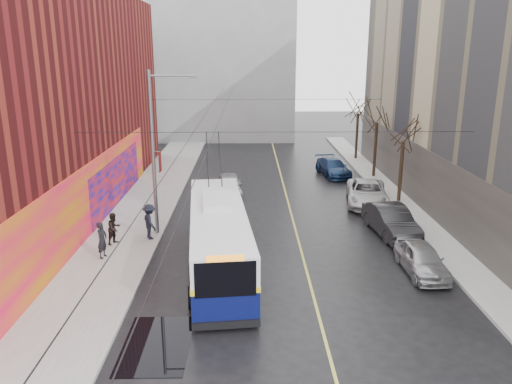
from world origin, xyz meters
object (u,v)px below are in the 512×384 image
parked_car_c (367,193)px  pedestrian_b (114,228)px  pedestrian_a (102,240)px  parked_car_d (333,167)px  tree_far (358,105)px  pedestrian_c (150,222)px  tree_near (404,130)px  following_car (229,185)px  trolleybus (219,237)px  tree_mid (378,113)px  parked_car_a (422,259)px  parked_car_b (391,221)px  streetlight_pole (156,150)px

parked_car_c → pedestrian_b: size_ratio=3.34×
pedestrian_a → parked_car_d: bearing=-25.6°
tree_far → pedestrian_c: tree_far is taller
tree_near → following_car: tree_near is taller
trolleybus → pedestrian_b: bearing=148.0°
pedestrian_a → pedestrian_c: pedestrian_c is taller
trolleybus → parked_car_d: trolleybus is taller
tree_mid → following_car: size_ratio=1.44×
tree_far → pedestrian_c: (-15.50, -20.93, -4.03)m
parked_car_a → parked_car_b: bearing=89.1°
parked_car_a → pedestrian_a: pedestrian_a is taller
tree_mid → pedestrian_a: size_ratio=3.69×
trolleybus → parked_car_c: bearing=41.3°
parked_car_c → tree_far: bearing=90.5°
pedestrian_a → trolleybus: bearing=-85.4°
pedestrian_c → parked_car_d: bearing=-70.2°
pedestrian_a → pedestrian_c: 3.13m
streetlight_pole → trolleybus: streetlight_pole is taller
tree_near → parked_car_c: (-2.27, -0.33, -4.20)m
tree_mid → parked_car_d: tree_mid is taller
pedestrian_c → tree_mid: bearing=-78.3°
tree_near → parked_car_d: size_ratio=1.33×
parked_car_a → pedestrian_a: 15.20m
parked_car_c → following_car: 9.56m
streetlight_pole → parked_car_d: 18.65m
pedestrian_a → parked_car_b: bearing=-63.7°
pedestrian_b → pedestrian_c: bearing=-37.5°
pedestrian_a → pedestrian_b: size_ratio=1.08×
trolleybus → following_car: (0.02, 12.14, -0.76)m
tree_far → trolleybus: size_ratio=0.55×
parked_car_a → following_car: following_car is taller
tree_mid → pedestrian_b: (-17.23, -14.63, -4.26)m
tree_far → parked_car_d: 8.34m
parked_car_a → parked_car_d: bearing=91.7°
parked_car_b → parked_car_a: bearing=-96.5°
tree_mid → tree_far: bearing=90.0°
tree_near → trolleybus: (-11.62, -10.40, -3.42)m
tree_near → following_car: 12.45m
tree_near → parked_car_c: 4.78m
trolleybus → parked_car_a: (9.38, -0.78, -0.86)m
parked_car_b → parked_car_d: bearing=87.1°
following_car → tree_near: bearing=-11.8°
streetlight_pole → parked_car_c: streetlight_pole is taller
tree_mid → parked_car_c: 8.89m
trolleybus → following_car: trolleybus is taller
tree_far → parked_car_d: bearing=-117.0°
tree_near → parked_car_c: size_ratio=1.14×
tree_mid → streetlight_pole: bearing=-139.3°
tree_mid → parked_car_c: size_ratio=1.19×
parked_car_d → streetlight_pole: bearing=-140.9°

